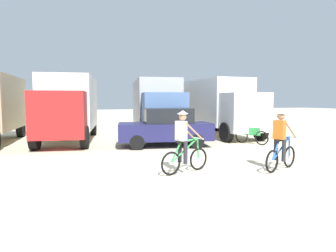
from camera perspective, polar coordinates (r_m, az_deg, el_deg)
ground_plane at (r=8.36m, az=4.81°, el=-9.52°), size 120.00×120.00×0.00m
box_truck_white_box at (r=15.78m, az=-19.01°, el=3.97°), size 3.18×6.99×3.35m
box_truck_grey_hauler at (r=17.46m, az=-2.33°, el=4.33°), size 3.12×6.97×3.35m
box_truck_avon_van at (r=17.61m, az=10.10°, el=4.26°), size 2.43×6.76×3.35m
sedan_parked at (r=13.14m, az=-0.44°, el=-0.25°), size 4.43×2.43×1.76m
cyclist_orange_shirt at (r=8.33m, az=3.13°, el=-3.62°), size 1.65×0.72×1.82m
cyclist_cowboy_hat at (r=9.26m, az=21.45°, el=-3.08°), size 1.61×0.81×1.82m
bicycle_spare at (r=14.46m, az=16.23°, el=-1.90°), size 0.90×1.54×0.97m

